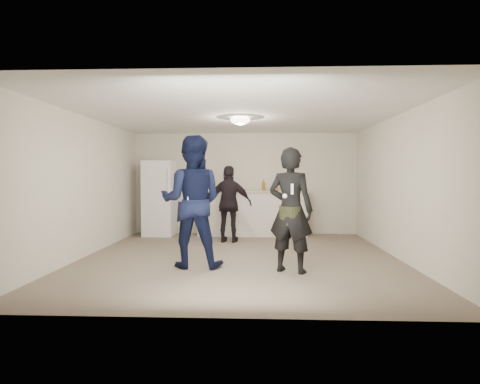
{
  "coord_description": "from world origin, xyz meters",
  "views": [
    {
      "loc": [
        0.32,
        -6.97,
        1.43
      ],
      "look_at": [
        0.0,
        0.2,
        1.15
      ],
      "focal_mm": 30.0,
      "sensor_mm": 36.0,
      "label": 1
    }
  ],
  "objects_px": {
    "fridge": "(159,198)",
    "spectator": "(229,204)",
    "man": "(192,202)",
    "woman": "(291,210)",
    "counter": "(252,214)",
    "shaker": "(209,187)"
  },
  "relations": [
    {
      "from": "fridge",
      "to": "spectator",
      "type": "bearing_deg",
      "value": -27.83
    },
    {
      "from": "man",
      "to": "woman",
      "type": "height_order",
      "value": "man"
    },
    {
      "from": "woman",
      "to": "man",
      "type": "bearing_deg",
      "value": 13.1
    },
    {
      "from": "counter",
      "to": "woman",
      "type": "bearing_deg",
      "value": -80.5
    },
    {
      "from": "shaker",
      "to": "counter",
      "type": "bearing_deg",
      "value": 2.61
    },
    {
      "from": "spectator",
      "to": "woman",
      "type": "bearing_deg",
      "value": 119.94
    },
    {
      "from": "counter",
      "to": "fridge",
      "type": "xyz_separation_m",
      "value": [
        -2.25,
        -0.07,
        0.38
      ]
    },
    {
      "from": "man",
      "to": "woman",
      "type": "distance_m",
      "value": 1.56
    },
    {
      "from": "woman",
      "to": "spectator",
      "type": "bearing_deg",
      "value": -43.8
    },
    {
      "from": "counter",
      "to": "spectator",
      "type": "bearing_deg",
      "value": -115.86
    },
    {
      "from": "fridge",
      "to": "spectator",
      "type": "xyz_separation_m",
      "value": [
        1.77,
        -0.93,
        -0.07
      ]
    },
    {
      "from": "counter",
      "to": "man",
      "type": "xyz_separation_m",
      "value": [
        -0.91,
        -3.39,
        0.51
      ]
    },
    {
      "from": "man",
      "to": "woman",
      "type": "relative_size",
      "value": 1.11
    },
    {
      "from": "man",
      "to": "spectator",
      "type": "bearing_deg",
      "value": -99.04
    },
    {
      "from": "fridge",
      "to": "woman",
      "type": "height_order",
      "value": "woman"
    },
    {
      "from": "fridge",
      "to": "shaker",
      "type": "xyz_separation_m",
      "value": [
        1.19,
        0.02,
        0.28
      ]
    },
    {
      "from": "fridge",
      "to": "shaker",
      "type": "height_order",
      "value": "fridge"
    },
    {
      "from": "counter",
      "to": "fridge",
      "type": "distance_m",
      "value": 2.28
    },
    {
      "from": "counter",
      "to": "spectator",
      "type": "xyz_separation_m",
      "value": [
        -0.49,
        -1.0,
        0.31
      ]
    },
    {
      "from": "counter",
      "to": "man",
      "type": "height_order",
      "value": "man"
    },
    {
      "from": "fridge",
      "to": "shaker",
      "type": "relative_size",
      "value": 10.59
    },
    {
      "from": "fridge",
      "to": "man",
      "type": "distance_m",
      "value": 3.58
    }
  ]
}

